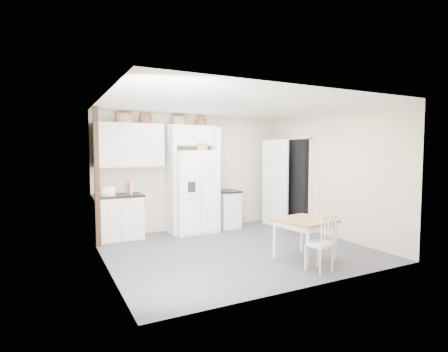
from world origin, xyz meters
TOP-DOWN VIEW (x-y plane):
  - floor at (0.00, 0.00)m, footprint 4.50×4.50m
  - ceiling at (0.00, 0.00)m, footprint 4.50×4.50m
  - wall_back at (0.00, 2.00)m, footprint 4.50×0.00m
  - wall_left at (-2.25, 0.00)m, footprint 0.00×4.00m
  - wall_right at (2.25, 0.00)m, footprint 0.00×4.00m
  - refrigerator at (-0.15, 1.63)m, footprint 0.93×0.74m
  - base_cab_left at (-1.78, 1.70)m, footprint 0.94×0.59m
  - base_cab_right at (0.71, 1.70)m, footprint 0.47×0.57m
  - dining_table at (0.70, -1.06)m, footprint 0.93×0.93m
  - windsor_chair at (0.53, -1.58)m, footprint 0.45×0.42m
  - counter_left at (-1.78, 1.70)m, footprint 0.98×0.63m
  - counter_right at (0.71, 1.70)m, footprint 0.51×0.60m
  - toaster at (-1.97, 1.65)m, footprint 0.29×0.20m
  - cookbook_red at (-1.58, 1.62)m, footprint 0.08×0.18m
  - cookbook_cream at (-1.55, 1.62)m, footprint 0.07×0.16m
  - basket_upper_b at (-1.59, 1.83)m, footprint 0.33×0.33m
  - basket_upper_c at (-1.15, 1.83)m, footprint 0.26×0.26m
  - basket_bridge_a at (-0.43, 1.83)m, footprint 0.33×0.33m
  - basket_bridge_b at (0.12, 1.83)m, footprint 0.24×0.24m
  - basket_fridge_b at (0.01, 1.53)m, footprint 0.24×0.24m
  - upper_cabinet at (-1.50, 1.83)m, footprint 1.40×0.34m
  - bridge_cabinet at (-0.15, 1.83)m, footprint 1.12×0.34m
  - fridge_panel_left at (-0.66, 1.70)m, footprint 0.08×0.60m
  - fridge_panel_right at (0.36, 1.70)m, footprint 0.08×0.60m
  - trim_post at (-2.20, 1.35)m, footprint 0.09×0.09m
  - doorway_void at (2.16, 1.00)m, footprint 0.18×0.85m
  - door_slab at (1.80, 1.33)m, footprint 0.21×0.79m

SIDE VIEW (x-z plane):
  - floor at x=0.00m, z-range 0.00..0.00m
  - dining_table at x=0.70m, z-range 0.00..0.67m
  - windsor_chair at x=0.53m, z-range 0.00..0.82m
  - base_cab_right at x=0.71m, z-range 0.00..0.83m
  - base_cab_left at x=-1.78m, z-range 0.00..0.87m
  - counter_right at x=0.71m, z-range 0.83..0.87m
  - counter_left at x=-1.78m, z-range 0.87..0.91m
  - refrigerator at x=-0.15m, z-range 0.00..1.79m
  - toaster at x=-1.97m, z-range 0.91..1.09m
  - doorway_void at x=2.16m, z-range 0.00..2.05m
  - door_slab at x=1.80m, z-range 0.00..2.05m
  - cookbook_cream at x=-1.55m, z-range 0.91..1.15m
  - cookbook_red at x=-1.58m, z-range 0.91..1.17m
  - fridge_panel_left at x=-0.66m, z-range 0.00..2.30m
  - fridge_panel_right at x=0.36m, z-range 0.00..2.30m
  - wall_back at x=0.00m, z-range -0.95..3.55m
  - wall_left at x=-2.25m, z-range -0.70..3.30m
  - wall_right at x=2.25m, z-range -0.70..3.30m
  - trim_post at x=-2.20m, z-range 0.00..2.60m
  - basket_fridge_b at x=0.01m, z-range 1.79..1.92m
  - upper_cabinet at x=-1.50m, z-range 1.45..2.35m
  - bridge_cabinet at x=-0.15m, z-range 1.90..2.35m
  - basket_bridge_b at x=0.12m, z-range 2.35..2.49m
  - basket_upper_c at x=-1.15m, z-range 2.35..2.50m
  - basket_bridge_a at x=-0.43m, z-range 2.35..2.53m
  - basket_upper_b at x=-1.59m, z-range 2.35..2.54m
  - ceiling at x=0.00m, z-range 2.60..2.60m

